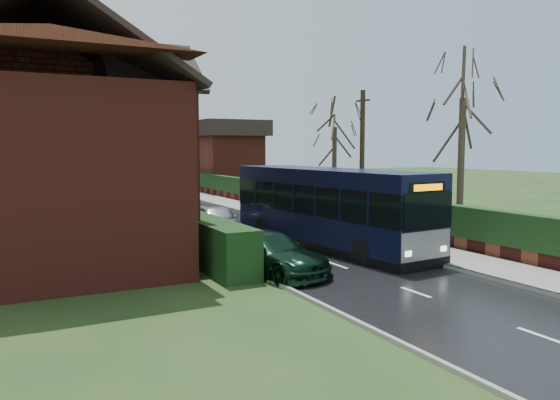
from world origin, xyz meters
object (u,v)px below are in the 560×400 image
brick_house (44,139)px  telegraph_pole (362,162)px  car_green (268,253)px  bus (328,208)px  car_silver (216,220)px  bus_stop_sign (316,197)px

brick_house → telegraph_pole: brick_house is taller
car_green → brick_house: bearing=115.9°
bus → car_silver: (-3.14, 4.66, -0.85)m
bus → telegraph_pole: (3.16, 2.12, 1.80)m
bus_stop_sign → car_silver: bearing=145.5°
bus → car_silver: size_ratio=2.45×
bus → telegraph_pole: bearing=28.1°
bus_stop_sign → telegraph_pole: bearing=-64.5°
car_silver → bus_stop_sign: (4.70, -1.06, 0.94)m
brick_house → car_silver: brick_house is taller
brick_house → car_silver: bearing=8.4°
brick_house → telegraph_pole: size_ratio=2.18×
brick_house → car_silver: 8.16m
bus → telegraph_pole: size_ratio=1.60×
car_green → bus_stop_sign: size_ratio=1.83×
brick_house → bus: 11.32m
car_silver → brick_house: bearing=-166.2°
bus → bus_stop_sign: 3.92m
brick_house → car_green: 9.79m
car_silver → car_green: bearing=-93.1°
brick_house → car_silver: (7.23, 1.07, -3.63)m
car_green → bus: bearing=20.0°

